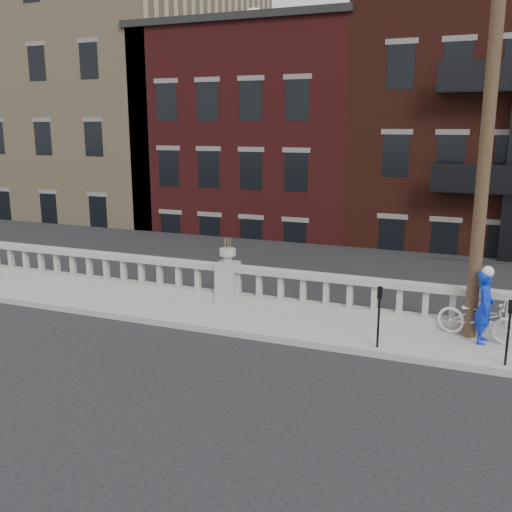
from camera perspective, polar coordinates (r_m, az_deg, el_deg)
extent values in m
plane|color=black|center=(12.42, -10.48, -10.25)|extent=(120.00, 120.00, 0.00)
cube|color=#9B9990|center=(14.84, -4.32, -5.84)|extent=(32.00, 2.20, 0.15)
cube|color=#9B9990|center=(15.59, -2.80, -4.11)|extent=(28.00, 0.34, 0.25)
cube|color=#9B9990|center=(15.37, -2.84, -1.17)|extent=(28.00, 0.34, 0.16)
cube|color=#9B9990|center=(15.47, -2.82, -2.61)|extent=(0.55, 0.55, 1.10)
cylinder|color=#9B9990|center=(15.31, -2.85, -0.26)|extent=(0.24, 0.24, 0.20)
cylinder|color=#9B9990|center=(15.27, -2.85, 0.40)|extent=(0.44, 0.44, 0.18)
cube|color=#605E59|center=(16.87, -2.20, -12.58)|extent=(36.00, 0.50, 5.15)
cube|color=black|center=(37.47, 11.39, -2.92)|extent=(80.00, 44.00, 0.50)
cube|color=#595651|center=(21.33, -2.59, -8.64)|extent=(16.00, 7.00, 4.00)
cube|color=tan|center=(38.37, -15.90, 12.72)|extent=(18.00, 16.00, 20.00)
cube|color=#4B1515|center=(31.39, 2.67, 7.75)|extent=(10.00, 14.00, 14.00)
cube|color=black|center=(31.56, 2.82, 20.79)|extent=(10.30, 14.30, 0.30)
cube|color=#3E1811|center=(29.62, 21.48, 8.02)|extent=(10.00, 14.00, 15.50)
cylinder|color=#422D1E|center=(13.20, 22.28, 13.33)|extent=(0.28, 0.28, 10.00)
cylinder|color=black|center=(12.59, 12.14, -6.58)|extent=(0.05, 0.05, 1.10)
cube|color=black|center=(12.39, 12.29, -3.61)|extent=(0.10, 0.08, 0.26)
cube|color=black|center=(12.33, 12.26, -3.49)|extent=(0.06, 0.01, 0.08)
cylinder|color=black|center=(12.48, 23.86, -7.62)|extent=(0.05, 0.05, 1.10)
cube|color=black|center=(12.27, 24.15, -4.64)|extent=(0.10, 0.08, 0.26)
cube|color=black|center=(12.21, 24.17, -4.52)|extent=(0.06, 0.01, 0.08)
imported|color=silver|center=(13.75, 21.38, -5.81)|extent=(1.95, 1.15, 0.97)
imported|color=#0D2CC4|center=(13.47, 21.90, -4.76)|extent=(0.44, 0.63, 1.63)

